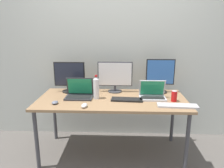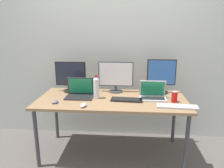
{
  "view_description": "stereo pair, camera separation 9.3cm",
  "coord_description": "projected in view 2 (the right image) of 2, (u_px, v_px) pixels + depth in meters",
  "views": [
    {
      "loc": [
        0.1,
        -2.49,
        1.58
      ],
      "look_at": [
        0.0,
        0.0,
        0.92
      ],
      "focal_mm": 35.0,
      "sensor_mm": 36.0,
      "label": 1
    },
    {
      "loc": [
        0.19,
        -2.49,
        1.58
      ],
      "look_at": [
        0.0,
        0.0,
        0.92
      ],
      "focal_mm": 35.0,
      "sensor_mm": 36.0,
      "label": 2
    }
  ],
  "objects": [
    {
      "name": "work_desk",
      "position": [
        112.0,
        103.0,
        2.64
      ],
      "size": [
        1.78,
        0.81,
        0.74
      ],
      "color": "#424247",
      "rests_on": "ground"
    },
    {
      "name": "soda_can_near_keyboard",
      "position": [
        174.0,
        97.0,
        2.49
      ],
      "size": [
        0.07,
        0.07,
        0.13
      ],
      "color": "red",
      "rests_on": "work_desk"
    },
    {
      "name": "monitor_right",
      "position": [
        161.0,
        76.0,
        2.8
      ],
      "size": [
        0.37,
        0.2,
        0.44
      ],
      "color": "black",
      "rests_on": "work_desk"
    },
    {
      "name": "laptop_silver",
      "position": [
        80.0,
        93.0,
        2.67
      ],
      "size": [
        0.33,
        0.23,
        0.24
      ],
      "color": "#2D2D33",
      "rests_on": "work_desk"
    },
    {
      "name": "wall_back",
      "position": [
        115.0,
        47.0,
        3.05
      ],
      "size": [
        7.0,
        0.08,
        2.6
      ],
      "primitive_type": "cube",
      "color": "silver",
      "rests_on": "ground"
    },
    {
      "name": "laptop_secondary",
      "position": [
        153.0,
        95.0,
        2.6
      ],
      "size": [
        0.31,
        0.21,
        0.22
      ],
      "color": "silver",
      "rests_on": "work_desk"
    },
    {
      "name": "mouse_by_laptop",
      "position": [
        83.0,
        105.0,
        2.35
      ],
      "size": [
        0.07,
        0.11,
        0.04
      ],
      "primitive_type": "ellipsoid",
      "rotation": [
        0.0,
        0.0,
        -0.08
      ],
      "color": "silver",
      "rests_on": "work_desk"
    },
    {
      "name": "monitor_center",
      "position": [
        116.0,
        76.0,
        2.84
      ],
      "size": [
        0.45,
        0.18,
        0.4
      ],
      "color": "#38383D",
      "rests_on": "work_desk"
    },
    {
      "name": "keyboard_main",
      "position": [
        177.0,
        107.0,
        2.33
      ],
      "size": [
        0.44,
        0.16,
        0.02
      ],
      "primitive_type": "cube",
      "rotation": [
        0.0,
        0.0,
        -0.07
      ],
      "color": "#B2B2B7",
      "rests_on": "work_desk"
    },
    {
      "name": "mouse_by_keyboard",
      "position": [
        55.0,
        102.0,
        2.46
      ],
      "size": [
        0.07,
        0.1,
        0.03
      ],
      "primitive_type": "ellipsoid",
      "rotation": [
        0.0,
        0.0,
        -0.06
      ],
      "color": "slate",
      "rests_on": "work_desk"
    },
    {
      "name": "ground_plane",
      "position": [
        112.0,
        153.0,
        2.82
      ],
      "size": [
        16.0,
        16.0,
        0.0
      ],
      "primitive_type": "plane",
      "color": "#5B5651"
    },
    {
      "name": "keyboard_aux",
      "position": [
        127.0,
        100.0,
        2.55
      ],
      "size": [
        0.37,
        0.16,
        0.02
      ],
      "primitive_type": "cube",
      "rotation": [
        0.0,
        0.0,
        -0.07
      ],
      "color": "black",
      "rests_on": "work_desk"
    },
    {
      "name": "monitor_left",
      "position": [
        71.0,
        76.0,
        2.87
      ],
      "size": [
        0.4,
        0.21,
        0.4
      ],
      "color": "black",
      "rests_on": "work_desk"
    },
    {
      "name": "water_bottle",
      "position": [
        96.0,
        88.0,
        2.6
      ],
      "size": [
        0.07,
        0.07,
        0.29
      ],
      "color": "silver",
      "rests_on": "work_desk"
    }
  ]
}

